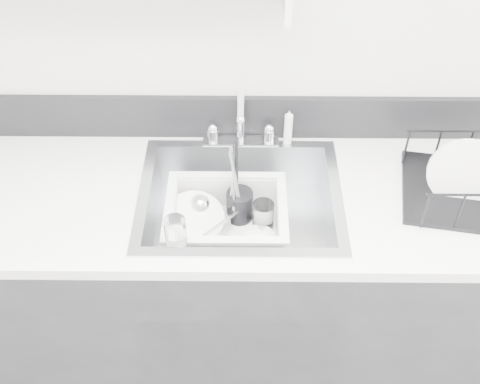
{
  "coord_description": "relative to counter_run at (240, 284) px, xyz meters",
  "views": [
    {
      "loc": [
        0.01,
        -0.17,
        2.24
      ],
      "look_at": [
        0.0,
        1.14,
        0.98
      ],
      "focal_mm": 45.0,
      "sensor_mm": 36.0,
      "label": 1
    }
  ],
  "objects": [
    {
      "name": "utensil_cup",
      "position": [
        -0.0,
        0.05,
        0.37
      ],
      "size": [
        0.09,
        0.09,
        0.3
      ],
      "rotation": [
        0.0,
        0.0,
        0.25
      ],
      "color": "black",
      "rests_on": "wash_tub"
    },
    {
      "name": "side_sprayer",
      "position": [
        0.16,
        0.25,
        0.53
      ],
      "size": [
        0.03,
        0.03,
        0.14
      ],
      "primitive_type": "cylinder",
      "color": "white",
      "rests_on": "counter_run"
    },
    {
      "name": "backsplash",
      "position": [
        0.0,
        0.3,
        0.54
      ],
      "size": [
        3.2,
        0.02,
        0.16
      ],
      "primitive_type": "cube",
      "color": "black",
      "rests_on": "counter_run"
    },
    {
      "name": "plate_stack",
      "position": [
        -0.14,
        -0.01,
        0.33
      ],
      "size": [
        0.24,
        0.23,
        0.09
      ],
      "rotation": [
        0.0,
        0.0,
        -0.0
      ],
      "color": "white",
      "rests_on": "wash_tub"
    },
    {
      "name": "counter_run",
      "position": [
        0.0,
        0.0,
        0.0
      ],
      "size": [
        3.2,
        0.62,
        0.92
      ],
      "color": "#262629",
      "rests_on": "ground"
    },
    {
      "name": "tumbler_counter",
      "position": [
        -0.18,
        -0.2,
        0.5
      ],
      "size": [
        0.08,
        0.08,
        0.09
      ],
      "primitive_type": "cylinder",
      "rotation": [
        0.0,
        0.0,
        -0.41
      ],
      "color": "white",
      "rests_on": "counter_run"
    },
    {
      "name": "faucet",
      "position": [
        0.0,
        0.25,
        0.52
      ],
      "size": [
        0.26,
        0.18,
        0.23
      ],
      "color": "silver",
      "rests_on": "counter_run"
    },
    {
      "name": "tumbler_in_tub",
      "position": [
        0.08,
        0.01,
        0.36
      ],
      "size": [
        0.09,
        0.09,
        0.1
      ],
      "primitive_type": "cylinder",
      "rotation": [
        0.0,
        0.0,
        -0.27
      ],
      "color": "white",
      "rests_on": "wash_tub"
    },
    {
      "name": "sink",
      "position": [
        0.0,
        0.0,
        0.37
      ],
      "size": [
        0.64,
        0.52,
        0.2
      ],
      "primitive_type": null,
      "color": "silver",
      "rests_on": "counter_run"
    },
    {
      "name": "wash_tub",
      "position": [
        -0.04,
        -0.03,
        0.37
      ],
      "size": [
        0.4,
        0.33,
        0.15
      ],
      "primitive_type": null,
      "rotation": [
        0.0,
        0.0,
        0.05
      ],
      "color": "white",
      "rests_on": "sink"
    },
    {
      "name": "bowl_small",
      "position": [
        0.06,
        -0.08,
        0.33
      ],
      "size": [
        0.15,
        0.15,
        0.04
      ],
      "primitive_type": "imported",
      "rotation": [
        0.0,
        0.0,
        0.36
      ],
      "color": "white",
      "rests_on": "wash_tub"
    },
    {
      "name": "room_shell",
      "position": [
        0.0,
        -0.8,
        1.22
      ],
      "size": [
        3.5,
        3.0,
        2.6
      ],
      "color": "silver",
      "rests_on": "ground"
    },
    {
      "name": "ladle",
      "position": [
        -0.07,
        0.0,
        0.35
      ],
      "size": [
        0.29,
        0.25,
        0.08
      ],
      "primitive_type": null,
      "rotation": [
        0.0,
        0.0,
        -0.62
      ],
      "color": "silver",
      "rests_on": "wash_tub"
    }
  ]
}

